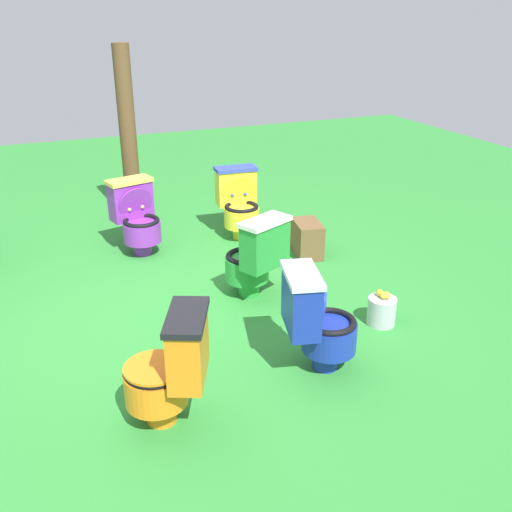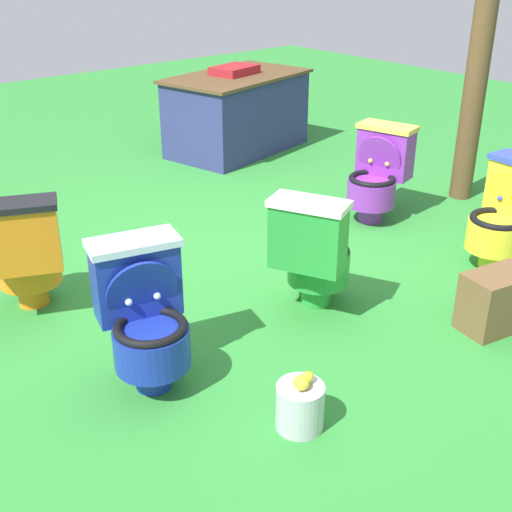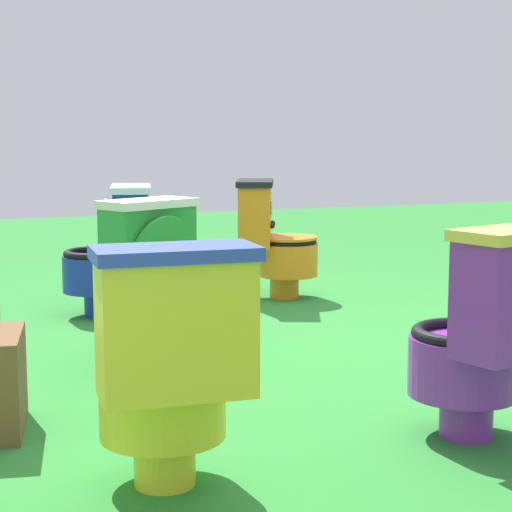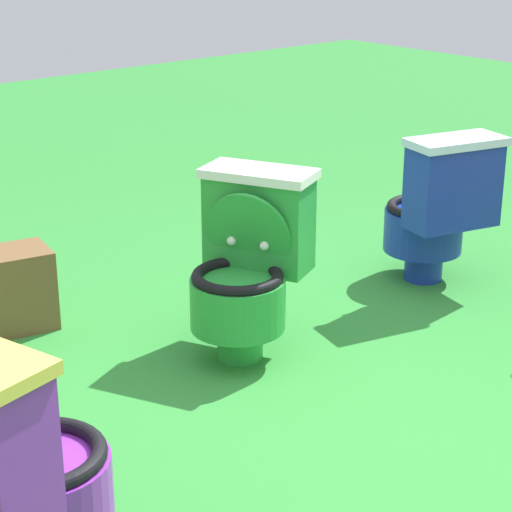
% 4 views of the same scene
% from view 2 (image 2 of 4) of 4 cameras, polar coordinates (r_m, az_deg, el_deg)
% --- Properties ---
extents(ground, '(14.00, 14.00, 0.00)m').
position_cam_2_polar(ground, '(4.57, -2.06, -0.47)').
color(ground, '#2D8433').
extents(toilet_blue, '(0.51, 0.58, 0.73)m').
position_cam_2_polar(toilet_blue, '(3.27, -9.52, -4.91)').
color(toilet_blue, '#192D9E').
rests_on(toilet_blue, ground).
extents(toilet_green, '(0.62, 0.57, 0.73)m').
position_cam_2_polar(toilet_green, '(3.86, 4.97, 0.37)').
color(toilet_green, green).
rests_on(toilet_green, ground).
extents(toilet_yellow, '(0.52, 0.45, 0.73)m').
position_cam_2_polar(toilet_yellow, '(4.68, 20.68, 3.46)').
color(toilet_yellow, yellow).
rests_on(toilet_yellow, ground).
extents(toilet_orange, '(0.57, 0.61, 0.73)m').
position_cam_2_polar(toilet_orange, '(4.06, -19.14, 0.24)').
color(toilet_orange, orange).
rests_on(toilet_orange, ground).
extents(toilet_purple, '(0.58, 0.51, 0.73)m').
position_cam_2_polar(toilet_purple, '(5.23, 10.38, 7.02)').
color(toilet_purple, purple).
rests_on(toilet_purple, ground).
extents(vendor_table, '(1.61, 1.16, 0.85)m').
position_cam_2_polar(vendor_table, '(6.92, -1.63, 12.18)').
color(vendor_table, navy).
rests_on(vendor_table, ground).
extents(wooden_post, '(0.18, 0.18, 1.93)m').
position_cam_2_polar(wooden_post, '(5.74, 18.29, 13.92)').
color(wooden_post, brown).
rests_on(wooden_post, ground).
extents(small_crate, '(0.43, 0.31, 0.34)m').
position_cam_2_polar(small_crate, '(3.98, 19.86, -3.64)').
color(small_crate, brown).
rests_on(small_crate, ground).
extents(lemon_bucket, '(0.22, 0.22, 0.28)m').
position_cam_2_polar(lemon_bucket, '(3.07, 3.79, -12.62)').
color(lemon_bucket, '#B7B7BF').
rests_on(lemon_bucket, ground).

